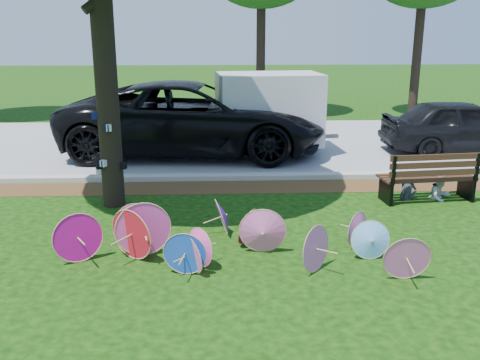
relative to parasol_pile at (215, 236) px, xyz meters
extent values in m
plane|color=black|center=(-0.04, -0.68, -0.37)|extent=(90.00, 90.00, 0.00)
cube|color=#472D16|center=(-0.04, 3.82, -0.36)|extent=(90.00, 1.00, 0.01)
cube|color=#B7B5AD|center=(-0.04, 4.52, -0.31)|extent=(90.00, 0.30, 0.12)
cube|color=gray|center=(-0.04, 8.67, -0.36)|extent=(90.00, 8.00, 0.01)
cylinder|color=black|center=(-2.08, 2.72, 2.24)|extent=(0.44, 0.44, 5.22)
cone|color=#5B19B2|center=(0.16, 1.02, -0.03)|extent=(0.39, 0.71, 0.67)
cone|color=#F24CAF|center=(-0.26, -0.34, -0.06)|extent=(0.48, 0.56, 0.62)
cone|color=#6DB6FE|center=(2.45, -0.18, -0.05)|extent=(0.64, 0.20, 0.64)
cone|color=blue|center=(-0.42, -0.56, -0.04)|extent=(0.68, 0.26, 0.67)
cone|color=#F24CAF|center=(-1.41, 0.89, -0.06)|extent=(0.59, 0.38, 0.62)
cone|color=#CF0E8A|center=(-2.14, -0.02, 0.03)|extent=(0.78, 0.53, 0.80)
cone|color=pink|center=(0.77, 0.09, 0.02)|extent=(0.79, 0.25, 0.78)
cone|color=red|center=(0.52, 0.55, -0.04)|extent=(0.55, 0.70, 0.65)
cone|color=pink|center=(2.76, -0.89, -0.02)|extent=(0.71, 0.24, 0.71)
cone|color=red|center=(-1.26, 0.03, 0.05)|extent=(0.77, 0.63, 0.84)
cone|color=pink|center=(1.47, -0.53, -0.01)|extent=(0.59, 0.64, 0.73)
cone|color=pink|center=(-0.31, -0.52, -0.07)|extent=(0.47, 0.61, 0.61)
cone|color=pink|center=(2.40, 0.32, -0.06)|extent=(0.49, 0.51, 0.61)
cone|color=#F24CAF|center=(-1.14, 0.17, 0.08)|extent=(0.91, 0.36, 0.91)
imported|color=black|center=(-0.62, 7.25, 0.66)|extent=(7.65, 3.95, 2.06)
imported|color=black|center=(7.13, 7.10, 0.41)|extent=(4.55, 1.84, 1.55)
cube|color=silver|center=(1.54, 7.25, 0.92)|extent=(3.00, 2.05, 2.59)
imported|color=#343A48|center=(4.10, 2.83, 0.19)|extent=(0.46, 0.36, 1.13)
imported|color=silver|center=(4.80, 2.83, 0.20)|extent=(0.68, 0.61, 1.14)
cylinder|color=black|center=(1.84, 14.16, 2.13)|extent=(0.36, 0.36, 5.00)
cylinder|color=black|center=(8.04, 13.64, 2.13)|extent=(0.36, 0.36, 5.00)
camera|label=1|loc=(0.07, -7.86, 3.18)|focal=40.00mm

